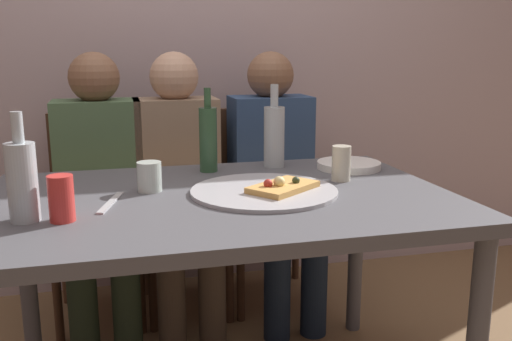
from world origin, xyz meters
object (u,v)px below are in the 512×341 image
object	(u,v)px
pizza_slice_last	(282,186)
beer_bottle	(274,135)
tumbler_far	(149,177)
guest_in_sweater	(100,181)
dining_table	(223,220)
wine_bottle	(22,180)
water_bottle	(208,138)
table_knife	(111,203)
chair_left	(102,202)
guest_by_wall	(275,171)
plate_stack	(349,165)
pizza_tray	(264,191)
chair_middle	(176,197)
soda_can	(61,198)
tumbler_near	(341,163)
chair_right	(266,191)
guest_in_beanie	(180,177)

from	to	relation	value
pizza_slice_last	beer_bottle	xyz separation A→B (m)	(0.09, 0.39, 0.10)
pizza_slice_last	tumbler_far	world-z (taller)	tumbler_far
tumbler_far	guest_in_sweater	xyz separation A→B (m)	(-0.17, 0.61, -0.15)
dining_table	pizza_slice_last	distance (m)	0.21
wine_bottle	water_bottle	xyz separation A→B (m)	(0.56, 0.47, 0.01)
table_knife	chair_left	size ratio (longest dim) A/B	0.24
table_knife	pizza_slice_last	bearing A→B (deg)	103.51
tumbler_far	chair_left	xyz separation A→B (m)	(-0.17, 0.77, -0.28)
wine_bottle	guest_by_wall	size ratio (longest dim) A/B	0.24
plate_stack	pizza_tray	bearing A→B (deg)	-146.45
plate_stack	chair_middle	bearing A→B (deg)	133.44
soda_can	guest_by_wall	size ratio (longest dim) A/B	0.10
water_bottle	tumbler_near	size ratio (longest dim) A/B	2.54
chair_right	water_bottle	bearing A→B (deg)	55.22
tumbler_near	soda_can	size ratio (longest dim) A/B	0.98
wine_bottle	chair_right	size ratio (longest dim) A/B	0.32
table_knife	tumbler_near	bearing A→B (deg)	113.02
guest_in_sweater	tumbler_near	bearing A→B (deg)	141.97
pizza_slice_last	guest_in_beanie	size ratio (longest dim) A/B	0.22
beer_bottle	guest_by_wall	bearing A→B (deg)	72.57
plate_stack	wine_bottle	bearing A→B (deg)	-160.33
tumbler_near	chair_right	xyz separation A→B (m)	(-0.04, 0.78, -0.29)
dining_table	pizza_tray	world-z (taller)	pizza_tray
plate_stack	chair_right	xyz separation A→B (m)	(-0.15, 0.61, -0.24)
tumbler_far	plate_stack	size ratio (longest dim) A/B	0.40
table_knife	beer_bottle	bearing A→B (deg)	137.49
pizza_slice_last	chair_right	bearing A→B (deg)	77.55
plate_stack	guest_by_wall	size ratio (longest dim) A/B	0.20
dining_table	pizza_slice_last	bearing A→B (deg)	-10.67
chair_right	guest_in_sweater	size ratio (longest dim) A/B	0.77
tumbler_near	guest_in_beanie	distance (m)	0.81
beer_bottle	tumbler_far	bearing A→B (deg)	-151.64
wine_bottle	guest_in_sweater	size ratio (longest dim) A/B	0.24
tumbler_far	chair_middle	xyz separation A→B (m)	(0.16, 0.77, -0.28)
guest_in_sweater	guest_by_wall	distance (m)	0.76
water_bottle	guest_by_wall	world-z (taller)	guest_by_wall
beer_bottle	guest_by_wall	xyz separation A→B (m)	(0.11, 0.35, -0.22)
table_knife	guest_in_beanie	world-z (taller)	guest_in_beanie
soda_can	table_knife	distance (m)	0.19
dining_table	guest_in_beanie	distance (m)	0.72
chair_left	guest_in_beanie	distance (m)	0.39
dining_table	guest_in_beanie	xyz separation A→B (m)	(-0.05, 0.71, -0.02)
pizza_tray	pizza_slice_last	world-z (taller)	pizza_slice_last
soda_can	chair_middle	bearing A→B (deg)	68.42
beer_bottle	guest_in_beanie	world-z (taller)	guest_in_beanie
dining_table	pizza_slice_last	xyz separation A→B (m)	(0.18, -0.03, 0.10)
guest_in_beanie	guest_by_wall	size ratio (longest dim) A/B	1.00
guest_in_beanie	guest_by_wall	bearing A→B (deg)	-180.00
beer_bottle	tumbler_far	world-z (taller)	beer_bottle
tumbler_near	guest_in_sweater	world-z (taller)	guest_in_sweater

